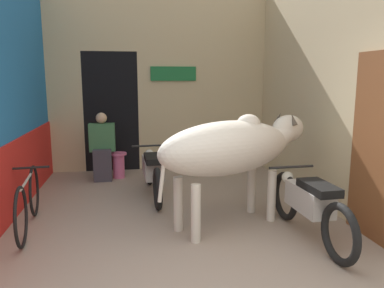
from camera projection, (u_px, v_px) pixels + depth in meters
wall_back_with_doorway at (140, 92)px, 7.50m from camera, size 4.23×0.93×3.55m
wall_right_with_door at (326, 82)px, 5.33m from camera, size 0.22×4.61×3.55m
cow at (233, 147)px, 4.54m from camera, size 2.23×1.38×1.37m
motorcycle_near at (309, 203)px, 4.20m from camera, size 0.58×1.84×0.74m
motorcycle_far at (153, 170)px, 5.75m from camera, size 0.58×1.85×0.72m
bicycle at (28, 202)px, 4.48m from camera, size 0.44×1.65×0.69m
shopkeeper_seated at (102, 145)px, 6.63m from camera, size 0.45×0.33×1.20m
plastic_stool at (119, 164)px, 6.82m from camera, size 0.30×0.30×0.46m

